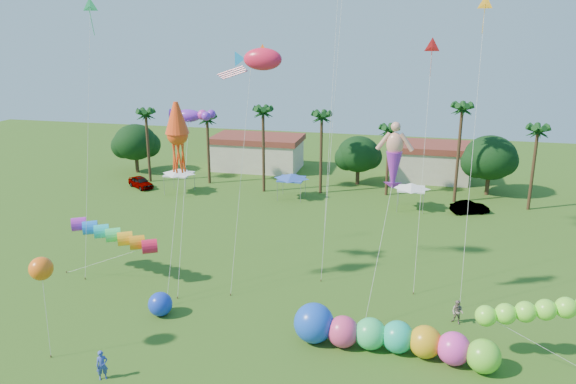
% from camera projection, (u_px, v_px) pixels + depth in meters
% --- Properties ---
extents(tree_line, '(69.46, 8.91, 11.00)m').
position_uv_depth(tree_line, '(378.00, 155.00, 70.68)').
color(tree_line, '#3A2819').
rests_on(tree_line, ground).
extents(buildings_row, '(35.00, 7.00, 4.00)m').
position_uv_depth(buildings_row, '(333.00, 159.00, 78.41)').
color(buildings_row, beige).
rests_on(buildings_row, ground).
extents(tent_row, '(31.00, 4.00, 0.60)m').
position_uv_depth(tent_row, '(290.00, 177.00, 66.10)').
color(tent_row, white).
rests_on(tent_row, ground).
extents(car_a, '(4.47, 3.82, 1.45)m').
position_uv_depth(car_a, '(141.00, 182.00, 71.61)').
color(car_a, '#4C4C54').
rests_on(car_a, ground).
extents(car_b, '(4.37, 2.78, 1.36)m').
position_uv_depth(car_b, '(470.00, 207.00, 61.85)').
color(car_b, '#4C4C54').
rests_on(car_b, ground).
extents(spectator_a, '(0.80, 0.75, 1.83)m').
position_uv_depth(spectator_a, '(102.00, 365.00, 32.75)').
color(spectator_a, '#3045AA').
rests_on(spectator_a, ground).
extents(spectator_b, '(1.05, 0.97, 1.73)m').
position_uv_depth(spectator_b, '(457.00, 312.00, 38.90)').
color(spectator_b, gray).
rests_on(spectator_b, ground).
extents(caterpillar_inflatable, '(12.95, 3.45, 2.64)m').
position_uv_depth(caterpillar_inflatable, '(385.00, 336.00, 35.43)').
color(caterpillar_inflatable, '#E53C79').
rests_on(caterpillar_inflatable, ground).
extents(blue_ball, '(1.73, 1.73, 1.73)m').
position_uv_depth(blue_ball, '(160.00, 304.00, 40.03)').
color(blue_ball, '#1637CC').
rests_on(blue_ball, ground).
extents(rainbow_tube, '(10.02, 3.90, 3.83)m').
position_uv_depth(rainbow_tube, '(126.00, 244.00, 44.62)').
color(rainbow_tube, red).
rests_on(rainbow_tube, ground).
extents(green_worm, '(9.68, 2.21, 3.59)m').
position_uv_depth(green_worm, '(486.00, 316.00, 34.49)').
color(green_worm, '#82FF38').
rests_on(green_worm, ground).
extents(orange_ball_kite, '(1.58, 1.58, 6.64)m').
position_uv_depth(orange_ball_kite, '(41.00, 269.00, 33.71)').
color(orange_ball_kite, orange).
rests_on(orange_ball_kite, ground).
extents(merman_kite, '(2.27, 5.00, 13.19)m').
position_uv_depth(merman_kite, '(394.00, 160.00, 39.23)').
color(merman_kite, tan).
rests_on(merman_kite, ground).
extents(fish_kite, '(4.53, 5.22, 18.47)m').
position_uv_depth(fish_kite, '(263.00, 59.00, 41.77)').
color(fish_kite, '#F81B42').
rests_on(fish_kite, ground).
extents(squid_kite, '(2.02, 4.23, 14.81)m').
position_uv_depth(squid_kite, '(177.00, 135.00, 40.93)').
color(squid_kite, '#FB4314').
rests_on(squid_kite, ground).
extents(lobster_kite, '(3.62, 5.95, 13.93)m').
position_uv_depth(lobster_kite, '(188.00, 116.00, 43.59)').
color(lobster_kite, '#772AD5').
rests_on(lobster_kite, ground).
extents(delta_kite_red, '(1.39, 4.93, 19.11)m').
position_uv_depth(delta_kite_red, '(432.00, 50.00, 42.37)').
color(delta_kite_red, red).
rests_on(delta_kite_red, ground).
extents(delta_kite_yellow, '(1.23, 4.47, 22.00)m').
position_uv_depth(delta_kite_yellow, '(485.00, 10.00, 38.96)').
color(delta_kite_yellow, orange).
rests_on(delta_kite_yellow, ground).
extents(delta_kite_green, '(1.35, 4.42, 22.05)m').
position_uv_depth(delta_kite_green, '(90.00, 10.00, 43.53)').
color(delta_kite_green, '#2DBF6A').
rests_on(delta_kite_green, ground).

